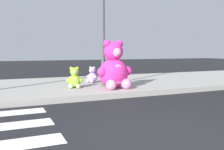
# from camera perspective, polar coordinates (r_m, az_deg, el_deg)

# --- Properties ---
(ground_plane) EXTENTS (60.00, 60.00, 0.00)m
(ground_plane) POSITION_cam_1_polar(r_m,az_deg,el_deg) (3.41, 9.59, -15.31)
(ground_plane) COLOR black
(sidewalk) EXTENTS (28.00, 4.40, 0.15)m
(sidewalk) POSITION_cam_1_polar(r_m,az_deg,el_deg) (8.14, -10.69, -2.59)
(sidewalk) COLOR #9E9B93
(sidewalk) RESTS_ON ground_plane
(sign_pole) EXTENTS (0.56, 0.11, 3.20)m
(sign_pole) POSITION_cam_1_polar(r_m,az_deg,el_deg) (7.61, -2.09, 10.32)
(sign_pole) COLOR #4C4C51
(sign_pole) RESTS_ON sidewalk
(plush_pink_large) EXTENTS (1.06, 0.93, 1.37)m
(plush_pink_large) POSITION_cam_1_polar(r_m,az_deg,el_deg) (7.10, 0.46, 1.40)
(plush_pink_large) COLOR #F22D93
(plush_pink_large) RESTS_ON sidewalk
(plush_lime) EXTENTS (0.46, 0.43, 0.61)m
(plush_lime) POSITION_cam_1_polar(r_m,az_deg,el_deg) (7.26, -8.58, -1.00)
(plush_lime) COLOR #8CD133
(plush_lime) RESTS_ON sidewalk
(plush_red) EXTENTS (0.34, 0.37, 0.49)m
(plush_red) POSITION_cam_1_polar(r_m,az_deg,el_deg) (8.58, -1.53, -0.27)
(plush_red) COLOR red
(plush_red) RESTS_ON sidewalk
(plush_lavender) EXTENTS (0.39, 0.38, 0.54)m
(plush_lavender) POSITION_cam_1_polar(r_m,az_deg,el_deg) (8.41, -4.57, -0.25)
(plush_lavender) COLOR #B28CD8
(plush_lavender) RESTS_ON sidewalk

